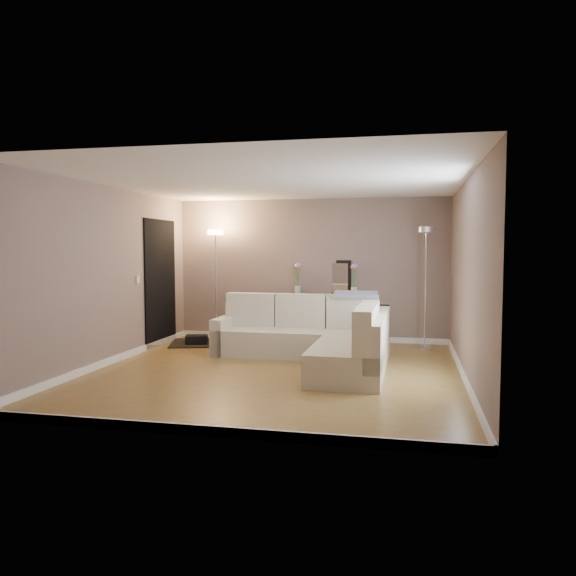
% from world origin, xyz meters
% --- Properties ---
extents(floor, '(5.00, 5.50, 0.01)m').
position_xyz_m(floor, '(0.00, 0.00, -0.01)').
color(floor, olive).
rests_on(floor, ground).
extents(ceiling, '(5.00, 5.50, 0.01)m').
position_xyz_m(ceiling, '(0.00, 0.00, 2.60)').
color(ceiling, white).
rests_on(ceiling, ground).
extents(wall_back, '(5.00, 0.02, 2.60)m').
position_xyz_m(wall_back, '(0.00, 2.76, 1.30)').
color(wall_back, '#7E6961').
rests_on(wall_back, ground).
extents(wall_front, '(5.00, 0.02, 2.60)m').
position_xyz_m(wall_front, '(0.00, -2.76, 1.30)').
color(wall_front, '#7E6961').
rests_on(wall_front, ground).
extents(wall_left, '(0.02, 5.50, 2.60)m').
position_xyz_m(wall_left, '(-2.51, 0.00, 1.30)').
color(wall_left, '#7E6961').
rests_on(wall_left, ground).
extents(wall_right, '(0.02, 5.50, 2.60)m').
position_xyz_m(wall_right, '(2.51, 0.00, 1.30)').
color(wall_right, '#7E6961').
rests_on(wall_right, ground).
extents(baseboard_back, '(5.00, 0.03, 0.10)m').
position_xyz_m(baseboard_back, '(0.00, 2.73, 0.05)').
color(baseboard_back, white).
rests_on(baseboard_back, ground).
extents(baseboard_front, '(5.00, 0.03, 0.10)m').
position_xyz_m(baseboard_front, '(0.00, -2.73, 0.05)').
color(baseboard_front, white).
rests_on(baseboard_front, ground).
extents(baseboard_left, '(0.03, 5.50, 0.10)m').
position_xyz_m(baseboard_left, '(-2.48, 0.00, 0.05)').
color(baseboard_left, white).
rests_on(baseboard_left, ground).
extents(baseboard_right, '(0.03, 5.50, 0.10)m').
position_xyz_m(baseboard_right, '(2.48, 0.00, 0.05)').
color(baseboard_right, white).
rests_on(baseboard_right, ground).
extents(doorway, '(0.02, 1.20, 2.20)m').
position_xyz_m(doorway, '(-2.48, 1.70, 1.10)').
color(doorway, black).
rests_on(doorway, ground).
extents(switch_plate, '(0.02, 0.08, 0.12)m').
position_xyz_m(switch_plate, '(-2.48, 0.85, 1.20)').
color(switch_plate, white).
rests_on(switch_plate, ground).
extents(sectional_sofa, '(2.73, 2.64, 0.96)m').
position_xyz_m(sectional_sofa, '(0.48, 0.81, 0.36)').
color(sectional_sofa, beige).
rests_on(sectional_sofa, floor).
extents(throw_blanket, '(0.70, 0.43, 0.09)m').
position_xyz_m(throw_blanket, '(0.96, 1.48, 0.97)').
color(throw_blanket, '#7F89A4').
rests_on(throw_blanket, sectional_sofa).
extents(console_table, '(1.27, 0.46, 0.77)m').
position_xyz_m(console_table, '(0.22, 2.63, 0.43)').
color(console_table, black).
rests_on(console_table, floor).
extents(leaning_mirror, '(0.88, 0.13, 0.69)m').
position_xyz_m(leaning_mirror, '(0.32, 2.78, 1.14)').
color(leaning_mirror, black).
rests_on(leaning_mirror, console_table).
extents(table_decor, '(0.53, 0.14, 0.12)m').
position_xyz_m(table_decor, '(0.29, 2.59, 0.81)').
color(table_decor, orange).
rests_on(table_decor, console_table).
extents(flower_vase_left, '(0.15, 0.13, 0.66)m').
position_xyz_m(flower_vase_left, '(-0.23, 2.68, 1.06)').
color(flower_vase_left, silver).
rests_on(flower_vase_left, console_table).
extents(flower_vase_right, '(0.15, 0.13, 0.66)m').
position_xyz_m(flower_vase_right, '(0.82, 2.57, 1.06)').
color(flower_vase_right, silver).
rests_on(flower_vase_right, console_table).
extents(floor_lamp_lit, '(0.36, 0.36, 2.04)m').
position_xyz_m(floor_lamp_lit, '(-1.71, 2.40, 1.44)').
color(floor_lamp_lit, silver).
rests_on(floor_lamp_lit, floor).
extents(floor_lamp_unlit, '(0.31, 0.31, 2.05)m').
position_xyz_m(floor_lamp_unlit, '(2.05, 2.18, 1.45)').
color(floor_lamp_unlit, silver).
rests_on(floor_lamp_unlit, floor).
extents(charcoal_rug, '(1.56, 1.33, 0.02)m').
position_xyz_m(charcoal_rug, '(-1.71, 2.00, 0.01)').
color(charcoal_rug, black).
rests_on(charcoal_rug, floor).
extents(black_bag, '(0.44, 0.36, 0.24)m').
position_xyz_m(black_bag, '(-1.87, 1.83, 0.04)').
color(black_bag, black).
rests_on(black_bag, charcoal_rug).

